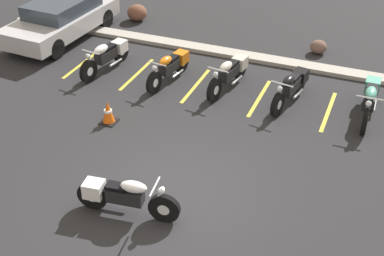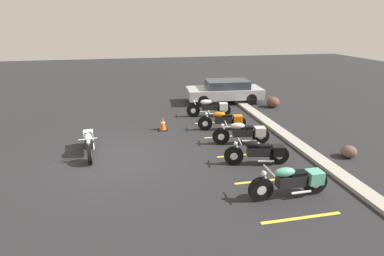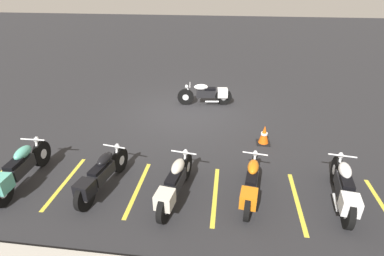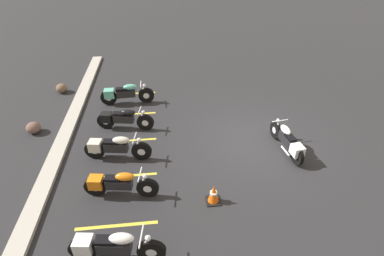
# 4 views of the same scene
# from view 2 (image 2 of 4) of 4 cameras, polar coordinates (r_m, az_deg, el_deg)

# --- Properties ---
(ground) EXTENTS (60.00, 60.00, 0.00)m
(ground) POSITION_cam_2_polar(r_m,az_deg,el_deg) (10.68, -14.19, -5.82)
(ground) COLOR #262628
(motorcycle_white_featured) EXTENTS (2.12, 0.65, 0.84)m
(motorcycle_white_featured) POSITION_cam_2_polar(r_m,az_deg,el_deg) (11.25, -19.05, -2.53)
(motorcycle_white_featured) COLOR black
(motorcycle_white_featured) RESTS_ON ground
(parked_bike_0) EXTENTS (0.69, 2.20, 0.87)m
(parked_bike_0) POSITION_cam_2_polar(r_m,az_deg,el_deg) (14.85, 3.65, 3.92)
(parked_bike_0) COLOR black
(parked_bike_0) RESTS_ON ground
(parked_bike_1) EXTENTS (0.67, 2.10, 0.83)m
(parked_bike_1) POSITION_cam_2_polar(r_m,az_deg,el_deg) (13.05, 6.21, 1.49)
(parked_bike_1) COLOR black
(parked_bike_1) RESTS_ON ground
(parked_bike_2) EXTENTS (0.71, 2.19, 0.86)m
(parked_bike_2) POSITION_cam_2_polar(r_m,az_deg,el_deg) (11.62, 9.87, -0.90)
(parked_bike_2) COLOR black
(parked_bike_2) RESTS_ON ground
(parked_bike_3) EXTENTS (0.73, 2.13, 0.84)m
(parked_bike_3) POSITION_cam_2_polar(r_m,az_deg,el_deg) (10.09, 12.83, -4.45)
(parked_bike_3) COLOR black
(parked_bike_3) RESTS_ON ground
(parked_bike_4) EXTENTS (0.64, 2.27, 0.89)m
(parked_bike_4) POSITION_cam_2_polar(r_m,az_deg,el_deg) (8.54, 18.68, -9.53)
(parked_bike_4) COLOR black
(parked_bike_4) RESTS_ON ground
(car_silver) EXTENTS (2.07, 4.40, 1.29)m
(car_silver) POSITION_cam_2_polar(r_m,az_deg,el_deg) (17.60, 6.30, 7.08)
(car_silver) COLOR black
(car_silver) RESTS_ON ground
(concrete_curb) EXTENTS (18.00, 0.50, 0.12)m
(concrete_curb) POSITION_cam_2_polar(r_m,az_deg,el_deg) (12.25, 19.16, -2.66)
(concrete_curb) COLOR #A8A399
(concrete_curb) RESTS_ON ground
(landscape_rock_0) EXTENTS (0.84, 0.84, 0.57)m
(landscape_rock_0) POSITION_cam_2_polar(r_m,az_deg,el_deg) (17.11, 15.16, 4.78)
(landscape_rock_0) COLOR brown
(landscape_rock_0) RESTS_ON ground
(landscape_rock_2) EXTENTS (0.70, 0.70, 0.42)m
(landscape_rock_2) POSITION_cam_2_polar(r_m,az_deg,el_deg) (11.79, 27.70, -4.00)
(landscape_rock_2) COLOR brown
(landscape_rock_2) RESTS_ON ground
(traffic_cone) EXTENTS (0.40, 0.40, 0.59)m
(traffic_cone) POSITION_cam_2_polar(r_m,az_deg,el_deg) (13.07, -5.59, 0.80)
(traffic_cone) COLOR black
(traffic_cone) RESTS_ON ground
(stall_line_0) EXTENTS (0.10, 2.10, 0.00)m
(stall_line_0) POSITION_cam_2_polar(r_m,az_deg,el_deg) (15.86, 2.86, 3.23)
(stall_line_0) COLOR gold
(stall_line_0) RESTS_ON ground
(stall_line_1) EXTENTS (0.10, 2.10, 0.00)m
(stall_line_1) POSITION_cam_2_polar(r_m,az_deg,el_deg) (14.15, 4.72, 1.13)
(stall_line_1) COLOR gold
(stall_line_1) RESTS_ON ground
(stall_line_2) EXTENTS (0.10, 2.10, 0.00)m
(stall_line_2) POSITION_cam_2_polar(r_m,az_deg,el_deg) (12.48, 7.07, -1.54)
(stall_line_2) COLOR gold
(stall_line_2) RESTS_ON ground
(stall_line_3) EXTENTS (0.10, 2.10, 0.00)m
(stall_line_3) POSITION_cam_2_polar(r_m,az_deg,el_deg) (10.88, 10.14, -5.01)
(stall_line_3) COLOR gold
(stall_line_3) RESTS_ON ground
(stall_line_4) EXTENTS (0.10, 2.10, 0.00)m
(stall_line_4) POSITION_cam_2_polar(r_m,az_deg,el_deg) (9.37, 14.29, -9.61)
(stall_line_4) COLOR gold
(stall_line_4) RESTS_ON ground
(stall_line_5) EXTENTS (0.10, 2.10, 0.00)m
(stall_line_5) POSITION_cam_2_polar(r_m,az_deg,el_deg) (8.02, 20.12, -15.77)
(stall_line_5) COLOR gold
(stall_line_5) RESTS_ON ground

